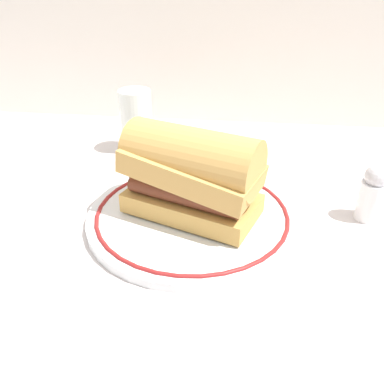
# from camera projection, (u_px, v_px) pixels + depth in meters

# --- Properties ---
(ground_plane) EXTENTS (1.50, 1.50, 0.00)m
(ground_plane) POSITION_uv_depth(u_px,v_px,m) (204.00, 215.00, 0.58)
(ground_plane) COLOR silver
(plate) EXTENTS (0.28, 0.28, 0.01)m
(plate) POSITION_uv_depth(u_px,v_px,m) (192.00, 215.00, 0.56)
(plate) COLOR white
(plate) RESTS_ON ground_plane
(sausage_sandwich) EXTENTS (0.20, 0.15, 0.12)m
(sausage_sandwich) POSITION_uv_depth(u_px,v_px,m) (192.00, 173.00, 0.53)
(sausage_sandwich) COLOR tan
(sausage_sandwich) RESTS_ON plate
(drinking_glass) EXTENTS (0.06, 0.06, 0.11)m
(drinking_glass) POSITION_uv_depth(u_px,v_px,m) (136.00, 124.00, 0.75)
(drinking_glass) COLOR silver
(drinking_glass) RESTS_ON ground_plane
(salt_shaker) EXTENTS (0.04, 0.04, 0.08)m
(salt_shaker) POSITION_uv_depth(u_px,v_px,m) (373.00, 193.00, 0.55)
(salt_shaker) COLOR white
(salt_shaker) RESTS_ON ground_plane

